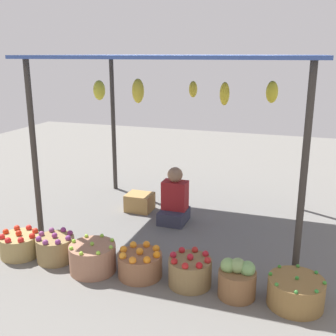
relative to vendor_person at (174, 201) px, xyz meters
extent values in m
plane|color=slate|center=(0.12, -0.02, -0.30)|extent=(14.00, 14.00, 0.00)
cylinder|color=#38332D|center=(-1.42, -1.08, 0.81)|extent=(0.07, 0.07, 2.21)
cylinder|color=#38332D|center=(1.66, -1.08, 0.81)|extent=(0.07, 0.07, 2.21)
cylinder|color=#38332D|center=(-1.42, 1.05, 0.81)|extent=(0.07, 0.07, 2.21)
cylinder|color=#38332D|center=(1.66, 1.05, 0.81)|extent=(0.07, 0.07, 2.21)
cube|color=#365198|center=(0.12, -0.02, 1.93)|extent=(3.38, 2.43, 0.04)
ellipsoid|color=yellow|center=(-0.97, -0.23, 1.51)|extent=(0.16, 0.16, 0.26)
ellipsoid|color=yellow|center=(-0.45, -0.16, 1.51)|extent=(0.16, 0.16, 0.31)
ellipsoid|color=yellow|center=(0.15, 0.32, 1.51)|extent=(0.11, 0.11, 0.22)
ellipsoid|color=yellow|center=(0.68, -0.18, 1.51)|extent=(0.12, 0.12, 0.28)
ellipsoid|color=yellow|center=(1.20, 0.24, 1.51)|extent=(0.15, 0.15, 0.27)
cube|color=#333447|center=(0.00, -0.03, -0.21)|extent=(0.36, 0.44, 0.18)
cube|color=maroon|center=(0.00, 0.02, 0.08)|extent=(0.34, 0.22, 0.40)
sphere|color=#967052|center=(0.00, 0.02, 0.38)|extent=(0.21, 0.21, 0.21)
cylinder|color=#A18852|center=(-1.39, -1.53, -0.17)|extent=(0.45, 0.45, 0.25)
sphere|color=red|center=(-1.39, -1.53, -0.02)|extent=(0.07, 0.07, 0.07)
sphere|color=red|center=(-1.20, -1.53, -0.03)|extent=(0.07, 0.07, 0.07)
sphere|color=red|center=(-1.26, -1.41, -0.03)|extent=(0.07, 0.07, 0.07)
sphere|color=red|center=(-1.39, -1.35, -0.03)|extent=(0.07, 0.07, 0.07)
sphere|color=red|center=(-1.52, -1.41, -0.03)|extent=(0.07, 0.07, 0.07)
sphere|color=red|center=(-1.57, -1.53, -0.03)|extent=(0.07, 0.07, 0.07)
sphere|color=red|center=(-1.52, -1.66, -0.03)|extent=(0.07, 0.07, 0.07)
sphere|color=red|center=(-1.39, -1.72, -0.03)|extent=(0.07, 0.07, 0.07)
sphere|color=red|center=(-1.26, -1.66, -0.03)|extent=(0.07, 0.07, 0.07)
cylinder|color=olive|center=(-0.93, -1.49, -0.16)|extent=(0.43, 0.43, 0.27)
sphere|color=#842F6F|center=(-0.93, -1.49, 0.00)|extent=(0.06, 0.06, 0.06)
sphere|color=#7C337A|center=(-0.76, -1.49, -0.01)|extent=(0.06, 0.06, 0.06)
sphere|color=#7D3069|center=(-0.81, -1.37, -0.01)|extent=(0.06, 0.06, 0.06)
sphere|color=#833079|center=(-0.93, -1.32, -0.01)|extent=(0.06, 0.06, 0.06)
sphere|color=#803F73|center=(-1.06, -1.37, -0.01)|extent=(0.06, 0.06, 0.06)
sphere|color=#883B71|center=(-1.11, -1.49, -0.01)|extent=(0.06, 0.06, 0.06)
sphere|color=#793076|center=(-1.06, -1.62, -0.01)|extent=(0.06, 0.06, 0.06)
sphere|color=#823A76|center=(-0.93, -1.67, -0.01)|extent=(0.06, 0.06, 0.06)
sphere|color=#752F6D|center=(-0.81, -1.62, -0.01)|extent=(0.06, 0.06, 0.06)
cylinder|color=#9D6D53|center=(-0.41, -1.58, -0.15)|extent=(0.50, 0.50, 0.30)
sphere|color=#83BE3B|center=(-0.41, -1.58, 0.02)|extent=(0.04, 0.04, 0.04)
sphere|color=#8ABD40|center=(-0.19, -1.58, 0.01)|extent=(0.04, 0.04, 0.04)
sphere|color=#83CC39|center=(-0.25, -1.42, 0.01)|extent=(0.04, 0.04, 0.04)
sphere|color=#82C436|center=(-0.41, -1.35, 0.01)|extent=(0.04, 0.04, 0.04)
sphere|color=#94C230|center=(-0.57, -1.42, 0.01)|extent=(0.04, 0.04, 0.04)
sphere|color=#85C431|center=(-0.63, -1.58, 0.01)|extent=(0.04, 0.04, 0.04)
sphere|color=#84C231|center=(-0.57, -1.73, 0.01)|extent=(0.04, 0.04, 0.04)
sphere|color=#94C332|center=(-0.41, -1.80, 0.01)|extent=(0.04, 0.04, 0.04)
sphere|color=#94D03A|center=(-0.25, -1.73, 0.01)|extent=(0.04, 0.04, 0.04)
cylinder|color=brown|center=(0.11, -1.51, -0.17)|extent=(0.47, 0.47, 0.25)
sphere|color=orange|center=(0.11, -1.51, -0.02)|extent=(0.08, 0.08, 0.08)
sphere|color=orange|center=(0.30, -1.51, -0.03)|extent=(0.08, 0.08, 0.08)
sphere|color=orange|center=(0.24, -1.37, -0.03)|extent=(0.08, 0.08, 0.08)
sphere|color=orange|center=(0.11, -1.32, -0.03)|extent=(0.08, 0.08, 0.08)
sphere|color=orange|center=(-0.02, -1.37, -0.03)|extent=(0.08, 0.08, 0.08)
sphere|color=orange|center=(-0.08, -1.51, -0.03)|extent=(0.08, 0.08, 0.08)
sphere|color=orange|center=(-0.02, -1.64, -0.03)|extent=(0.08, 0.08, 0.08)
sphere|color=orange|center=(0.11, -1.69, -0.03)|extent=(0.08, 0.08, 0.08)
sphere|color=orange|center=(0.24, -1.64, -0.03)|extent=(0.08, 0.08, 0.08)
cylinder|color=olive|center=(0.65, -1.50, -0.16)|extent=(0.44, 0.44, 0.28)
sphere|color=red|center=(0.65, -1.50, 0.01)|extent=(0.07, 0.07, 0.07)
sphere|color=red|center=(0.83, -1.50, 0.00)|extent=(0.07, 0.07, 0.07)
sphere|color=red|center=(0.78, -1.38, 0.00)|extent=(0.07, 0.07, 0.07)
sphere|color=#AA231E|center=(0.65, -1.32, 0.00)|extent=(0.07, 0.07, 0.07)
sphere|color=#AC1B22|center=(0.53, -1.38, 0.00)|extent=(0.07, 0.07, 0.07)
sphere|color=#AA1C2D|center=(0.48, -1.50, 0.00)|extent=(0.07, 0.07, 0.07)
sphere|color=#B11C1D|center=(0.53, -1.63, 0.00)|extent=(0.07, 0.07, 0.07)
sphere|color=red|center=(0.65, -1.68, 0.00)|extent=(0.07, 0.07, 0.07)
sphere|color=red|center=(0.78, -1.63, 0.00)|extent=(0.07, 0.07, 0.07)
cylinder|color=brown|center=(1.14, -1.56, -0.17)|extent=(0.36, 0.36, 0.27)
sphere|color=#819F5E|center=(1.14, -1.56, 0.03)|extent=(0.15, 0.15, 0.15)
sphere|color=#73A15C|center=(1.23, -1.56, 0.01)|extent=(0.15, 0.15, 0.15)
sphere|color=#7DA65D|center=(1.05, -1.56, 0.01)|extent=(0.15, 0.15, 0.15)
cylinder|color=olive|center=(1.68, -1.52, -0.16)|extent=(0.52, 0.52, 0.27)
sphere|color=#318B2F|center=(1.68, -1.52, -0.02)|extent=(0.04, 0.04, 0.04)
sphere|color=green|center=(1.92, -1.52, -0.02)|extent=(0.04, 0.04, 0.04)
sphere|color=green|center=(1.85, -1.36, -0.02)|extent=(0.04, 0.04, 0.04)
sphere|color=#3B832F|center=(1.68, -1.29, -0.02)|extent=(0.04, 0.04, 0.04)
sphere|color=#378126|center=(1.51, -1.36, -0.02)|extent=(0.04, 0.04, 0.04)
sphere|color=#358E29|center=(1.44, -1.52, -0.02)|extent=(0.04, 0.04, 0.04)
sphere|color=#3F9236|center=(1.51, -1.69, -0.02)|extent=(0.04, 0.04, 0.04)
sphere|color=#3B8534|center=(1.68, -1.76, -0.02)|extent=(0.04, 0.04, 0.04)
sphere|color=green|center=(1.85, -1.69, -0.02)|extent=(0.04, 0.04, 0.04)
cube|color=#AA8147|center=(-0.62, 0.23, -0.17)|extent=(0.38, 0.34, 0.26)
camera|label=1|loc=(1.64, -5.07, 1.96)|focal=43.72mm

